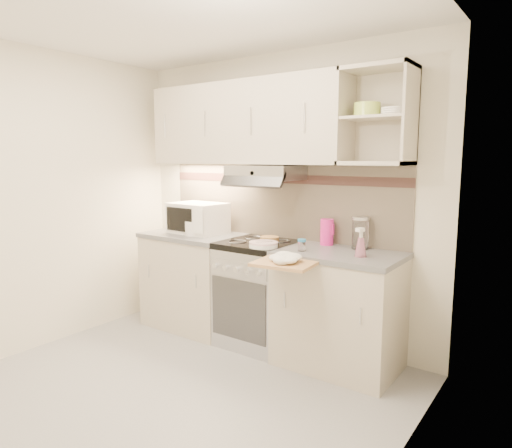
% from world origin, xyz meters
% --- Properties ---
extents(ground, '(3.00, 3.00, 0.00)m').
position_xyz_m(ground, '(0.00, 0.00, 0.00)').
color(ground, '#949497').
rests_on(ground, ground).
extents(room_shell, '(3.04, 2.84, 2.52)m').
position_xyz_m(room_shell, '(0.00, 0.37, 1.63)').
color(room_shell, silver).
rests_on(room_shell, ground).
extents(base_cabinet_left, '(0.90, 0.60, 0.86)m').
position_xyz_m(base_cabinet_left, '(-0.75, 1.10, 0.43)').
color(base_cabinet_left, beige).
rests_on(base_cabinet_left, ground).
extents(worktop_left, '(0.92, 0.62, 0.04)m').
position_xyz_m(worktop_left, '(-0.75, 1.10, 0.88)').
color(worktop_left, slate).
rests_on(worktop_left, base_cabinet_left).
extents(base_cabinet_right, '(0.90, 0.60, 0.86)m').
position_xyz_m(base_cabinet_right, '(0.75, 1.10, 0.43)').
color(base_cabinet_right, beige).
rests_on(base_cabinet_right, ground).
extents(worktop_right, '(0.92, 0.62, 0.04)m').
position_xyz_m(worktop_right, '(0.75, 1.10, 0.88)').
color(worktop_right, slate).
rests_on(worktop_right, base_cabinet_right).
extents(electric_range, '(0.60, 0.60, 0.90)m').
position_xyz_m(electric_range, '(0.00, 1.10, 0.45)').
color(electric_range, '#B7B7BC').
rests_on(electric_range, ground).
extents(microwave, '(0.52, 0.40, 0.28)m').
position_xyz_m(microwave, '(-0.74, 1.14, 1.04)').
color(microwave, white).
rests_on(microwave, worktop_left).
extents(watering_can, '(0.24, 0.12, 0.20)m').
position_xyz_m(watering_can, '(-0.67, 0.99, 0.97)').
color(watering_can, white).
rests_on(watering_can, worktop_left).
extents(plate_stack, '(0.23, 0.23, 0.05)m').
position_xyz_m(plate_stack, '(0.17, 0.92, 0.92)').
color(plate_stack, white).
rests_on(plate_stack, electric_range).
extents(bread_loaf, '(0.16, 0.16, 0.04)m').
position_xyz_m(bread_loaf, '(0.06, 1.17, 0.92)').
color(bread_loaf, '#B38B3F').
rests_on(bread_loaf, electric_range).
extents(pink_pitcher, '(0.11, 0.11, 0.21)m').
position_xyz_m(pink_pitcher, '(0.53, 1.30, 1.01)').
color(pink_pitcher, '#E82091').
rests_on(pink_pitcher, worktop_right).
extents(glass_jar, '(0.13, 0.13, 0.25)m').
position_xyz_m(glass_jar, '(0.82, 1.30, 1.03)').
color(glass_jar, white).
rests_on(glass_jar, worktop_right).
extents(spice_jar, '(0.06, 0.06, 0.09)m').
position_xyz_m(spice_jar, '(0.49, 0.97, 0.95)').
color(spice_jar, white).
rests_on(spice_jar, worktop_right).
extents(spray_bottle, '(0.09, 0.09, 0.22)m').
position_xyz_m(spray_bottle, '(0.94, 1.03, 0.99)').
color(spray_bottle, '#FE98BE').
rests_on(spray_bottle, worktop_right).
extents(cutting_board, '(0.45, 0.42, 0.02)m').
position_xyz_m(cutting_board, '(0.54, 0.66, 0.87)').
color(cutting_board, '#B4804E').
rests_on(cutting_board, base_cabinet_right).
extents(dish_towel, '(0.34, 0.32, 0.07)m').
position_xyz_m(dish_towel, '(0.54, 0.62, 0.92)').
color(dish_towel, silver).
rests_on(dish_towel, cutting_board).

